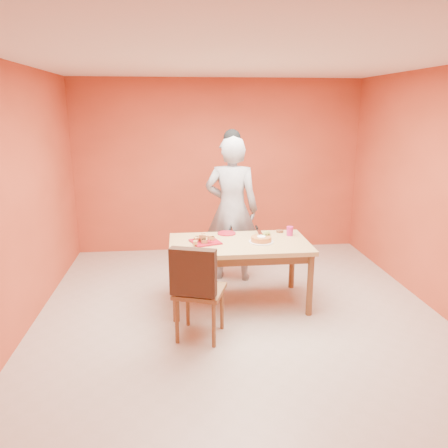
{
  "coord_description": "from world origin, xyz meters",
  "views": [
    {
      "loc": [
        -0.64,
        -4.37,
        2.26
      ],
      "look_at": [
        -0.15,
        0.3,
        1.0
      ],
      "focal_mm": 35.0,
      "sensor_mm": 36.0,
      "label": 1
    }
  ],
  "objects": [
    {
      "name": "floor",
      "position": [
        0.0,
        0.0,
        0.0
      ],
      "size": [
        5.0,
        5.0,
        0.0
      ],
      "primitive_type": "plane",
      "color": "beige",
      "rests_on": "ground"
    },
    {
      "name": "ceiling",
      "position": [
        0.0,
        0.0,
        2.7
      ],
      "size": [
        5.0,
        5.0,
        0.0
      ],
      "primitive_type": "plane",
      "rotation": [
        3.14,
        0.0,
        0.0
      ],
      "color": "white",
      "rests_on": "wall_back"
    },
    {
      "name": "wall_back",
      "position": [
        0.0,
        2.5,
        1.35
      ],
      "size": [
        4.5,
        0.0,
        4.5
      ],
      "primitive_type": "plane",
      "rotation": [
        1.57,
        0.0,
        0.0
      ],
      "color": "#C94C2E",
      "rests_on": "floor"
    },
    {
      "name": "wall_left",
      "position": [
        -2.25,
        0.0,
        1.35
      ],
      "size": [
        0.0,
        5.0,
        5.0
      ],
      "primitive_type": "plane",
      "rotation": [
        1.57,
        0.0,
        1.57
      ],
      "color": "#C94C2E",
      "rests_on": "floor"
    },
    {
      "name": "wall_right",
      "position": [
        2.25,
        0.0,
        1.35
      ],
      "size": [
        0.0,
        5.0,
        5.0
      ],
      "primitive_type": "plane",
      "rotation": [
        1.57,
        0.0,
        -1.57
      ],
      "color": "#C94C2E",
      "rests_on": "floor"
    },
    {
      "name": "dining_table",
      "position": [
        0.04,
        0.38,
        0.67
      ],
      "size": [
        1.6,
        0.9,
        0.76
      ],
      "color": "tan",
      "rests_on": "floor"
    },
    {
      "name": "dining_chair",
      "position": [
        -0.46,
        -0.37,
        0.52
      ],
      "size": [
        0.59,
        0.66,
        1.01
      ],
      "rotation": [
        0.0,
        0.0,
        -0.31
      ],
      "color": "brown",
      "rests_on": "floor"
    },
    {
      "name": "pastry_pile",
      "position": [
        -0.35,
        0.4,
        0.82
      ],
      "size": [
        0.27,
        0.27,
        0.09
      ],
      "primitive_type": null,
      "color": "tan",
      "rests_on": "pastry_platter"
    },
    {
      "name": "person",
      "position": [
        0.05,
        1.18,
        0.96
      ],
      "size": [
        0.79,
        0.61,
        1.92
      ],
      "primitive_type": "imported",
      "rotation": [
        0.0,
        0.0,
        2.91
      ],
      "color": "#97979A",
      "rests_on": "floor"
    },
    {
      "name": "pastry_platter",
      "position": [
        -0.35,
        0.4,
        0.77
      ],
      "size": [
        0.38,
        0.38,
        0.02
      ],
      "primitive_type": "cube",
      "rotation": [
        0.0,
        0.0,
        0.33
      ],
      "color": "maroon",
      "rests_on": "dining_table"
    },
    {
      "name": "red_dinner_plate",
      "position": [
        -0.07,
        0.73,
        0.77
      ],
      "size": [
        0.26,
        0.26,
        0.01
      ],
      "primitive_type": "cylinder",
      "rotation": [
        0.0,
        0.0,
        -0.16
      ],
      "color": "maroon",
      "rests_on": "dining_table"
    },
    {
      "name": "white_cake_plate",
      "position": [
        0.29,
        0.35,
        0.77
      ],
      "size": [
        0.36,
        0.36,
        0.01
      ],
      "primitive_type": "cylinder",
      "rotation": [
        0.0,
        0.0,
        -0.32
      ],
      "color": "white",
      "rests_on": "dining_table"
    },
    {
      "name": "sponge_cake",
      "position": [
        0.29,
        0.35,
        0.8
      ],
      "size": [
        0.31,
        0.31,
        0.05
      ],
      "primitive_type": "cylinder",
      "rotation": [
        0.0,
        0.0,
        0.39
      ],
      "color": "orange",
      "rests_on": "white_cake_plate"
    },
    {
      "name": "cake_server",
      "position": [
        0.3,
        0.53,
        0.83
      ],
      "size": [
        0.05,
        0.25,
        0.01
      ],
      "primitive_type": "cube",
      "rotation": [
        0.0,
        0.0,
        -0.01
      ],
      "color": "silver",
      "rests_on": "sponge_cake"
    },
    {
      "name": "egg_ornament",
      "position": [
        0.36,
        0.4,
        0.82
      ],
      "size": [
        0.1,
        0.08,
        0.12
      ],
      "primitive_type": "ellipsoid",
      "rotation": [
        0.0,
        0.0,
        0.01
      ],
      "color": "olive",
      "rests_on": "dining_table"
    },
    {
      "name": "magenta_glass",
      "position": [
        0.68,
        0.58,
        0.82
      ],
      "size": [
        0.08,
        0.08,
        0.11
      ],
      "primitive_type": "cylinder",
      "rotation": [
        0.0,
        0.0,
        0.04
      ],
      "color": "#BC1C6D",
      "rests_on": "dining_table"
    },
    {
      "name": "checker_tin",
      "position": [
        0.59,
        0.73,
        0.77
      ],
      "size": [
        0.11,
        0.11,
        0.03
      ],
      "primitive_type": "cylinder",
      "rotation": [
        0.0,
        0.0,
        0.28
      ],
      "color": "#3E1E11",
      "rests_on": "dining_table"
    }
  ]
}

